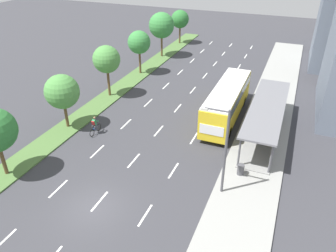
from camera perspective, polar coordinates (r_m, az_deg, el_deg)
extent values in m
plane|color=#38383D|center=(23.26, -12.80, -13.78)|extent=(140.00, 140.00, 0.00)
cube|color=#4C7038|center=(41.43, -7.25, 7.39)|extent=(2.60, 52.00, 0.12)
cube|color=gray|center=(36.81, 17.55, 3.19)|extent=(4.50, 52.00, 0.15)
cube|color=white|center=(23.03, -26.87, -17.55)|extent=(0.14, 2.09, 0.01)
cube|color=white|center=(25.44, -18.62, -10.33)|extent=(0.14, 2.09, 0.01)
cube|color=white|center=(28.58, -12.27, -4.37)|extent=(0.14, 2.09, 0.01)
cube|color=white|center=(32.25, -7.35, 0.36)|extent=(0.14, 2.09, 0.01)
cube|color=white|center=(36.27, -3.48, 4.08)|extent=(0.14, 2.09, 0.01)
cube|color=white|center=(40.55, -0.37, 7.03)|extent=(0.14, 2.09, 0.01)
cube|color=white|center=(45.01, 2.16, 9.39)|extent=(0.14, 2.09, 0.01)
cube|color=white|center=(49.60, 4.25, 11.31)|extent=(0.14, 2.09, 0.01)
cube|color=white|center=(54.29, 6.00, 12.89)|extent=(0.14, 2.09, 0.01)
cube|color=white|center=(59.06, 7.49, 14.20)|extent=(0.14, 2.09, 0.01)
cube|color=white|center=(23.66, -11.87, -12.74)|extent=(0.14, 2.09, 0.01)
cube|color=white|center=(27.01, -6.01, -6.03)|extent=(0.14, 2.09, 0.01)
cube|color=white|center=(30.86, -1.64, -0.85)|extent=(0.14, 2.09, 0.01)
cube|color=white|center=(35.04, 1.72, 3.15)|extent=(0.14, 2.09, 0.01)
cube|color=white|center=(39.45, 4.36, 6.27)|extent=(0.14, 2.09, 0.01)
cube|color=white|center=(44.02, 6.48, 8.74)|extent=(0.14, 2.09, 0.01)
cube|color=white|center=(48.71, 8.22, 10.73)|extent=(0.14, 2.09, 0.01)
cube|color=white|center=(53.48, 9.67, 12.37)|extent=(0.14, 2.09, 0.01)
cube|color=white|center=(58.31, 10.90, 13.72)|extent=(0.14, 2.09, 0.01)
cube|color=white|center=(22.28, -4.01, -15.29)|extent=(0.14, 2.09, 0.01)
cube|color=white|center=(25.81, 0.96, -7.78)|extent=(0.14, 2.09, 0.01)
cube|color=white|center=(29.82, 4.55, -2.14)|extent=(0.14, 2.09, 0.01)
cube|color=white|center=(34.13, 7.23, 2.13)|extent=(0.14, 2.09, 0.01)
cube|color=white|center=(38.64, 9.31, 5.42)|extent=(0.14, 2.09, 0.01)
cube|color=white|center=(43.30, 10.97, 8.01)|extent=(0.14, 2.09, 0.01)
cube|color=white|center=(48.06, 12.31, 10.08)|extent=(0.14, 2.09, 0.01)
cube|color=white|center=(52.89, 13.43, 11.78)|extent=(0.14, 2.09, 0.01)
cube|color=white|center=(57.77, 14.36, 13.19)|extent=(0.14, 2.09, 0.01)
cube|color=gray|center=(31.36, 16.29, -1.20)|extent=(2.60, 12.22, 0.10)
cylinder|color=#56565B|center=(25.78, 12.36, -4.40)|extent=(0.16, 0.16, 2.60)
cylinder|color=#56565B|center=(36.07, 16.01, 5.48)|extent=(0.16, 0.16, 2.60)
cylinder|color=#56565B|center=(25.64, 17.54, -5.42)|extent=(0.16, 0.16, 2.60)
cylinder|color=#56565B|center=(35.97, 19.71, 4.79)|extent=(0.16, 0.16, 2.60)
cube|color=gray|center=(30.68, 18.92, 0.52)|extent=(0.10, 11.61, 2.34)
cube|color=slate|center=(30.10, 17.02, 3.25)|extent=(2.90, 12.62, 0.16)
cube|color=yellow|center=(32.73, 10.25, 4.23)|extent=(2.50, 11.20, 2.80)
cube|color=#2D3D4C|center=(32.37, 10.39, 5.58)|extent=(2.54, 10.30, 0.90)
cube|color=silver|center=(32.13, 10.49, 6.57)|extent=(2.45, 10.98, 0.12)
cube|color=#2D3D4C|center=(37.68, 12.26, 8.11)|extent=(2.25, 0.06, 1.54)
cube|color=white|center=(27.95, 7.61, -0.75)|extent=(2.12, 0.04, 0.90)
cylinder|color=black|center=(36.58, 9.63, 4.79)|extent=(0.30, 1.00, 1.00)
cylinder|color=black|center=(36.24, 13.00, 4.18)|extent=(0.30, 1.00, 1.00)
cylinder|color=black|center=(30.56, 6.55, -0.30)|extent=(0.30, 1.00, 1.00)
cylinder|color=black|center=(30.16, 10.56, -1.09)|extent=(0.30, 1.00, 1.00)
torus|color=black|center=(31.41, -12.04, -0.21)|extent=(0.06, 0.72, 0.72)
torus|color=black|center=(30.64, -13.14, -1.17)|extent=(0.06, 0.72, 0.72)
cylinder|color=#234C99|center=(30.88, -12.64, -0.24)|extent=(0.05, 0.93, 0.05)
cylinder|color=#234C99|center=(30.90, -12.70, -0.61)|extent=(0.05, 0.57, 0.42)
cylinder|color=#234C99|center=(30.73, -12.84, -0.38)|extent=(0.04, 0.04, 0.40)
cube|color=black|center=(30.63, -12.88, -0.06)|extent=(0.12, 0.24, 0.06)
cylinder|color=black|center=(31.10, -12.19, 0.62)|extent=(0.46, 0.04, 0.04)
cube|color=#2D844C|center=(30.60, -12.77, 0.63)|extent=(0.30, 0.36, 0.59)
cube|color=#A82323|center=(30.48, -12.94, 0.53)|extent=(0.26, 0.26, 0.42)
sphere|color=#9E7051|center=(30.49, -12.73, 1.42)|extent=(0.20, 0.20, 0.20)
cylinder|color=#4C4C56|center=(30.84, -12.90, 0.00)|extent=(0.12, 0.42, 0.25)
cylinder|color=#4C4C56|center=(31.08, -12.68, -0.27)|extent=(0.10, 0.17, 0.41)
cylinder|color=#4C4C56|center=(30.71, -12.53, -0.08)|extent=(0.12, 0.42, 0.25)
cylinder|color=#4C4C56|center=(30.96, -12.31, -0.35)|extent=(0.10, 0.17, 0.41)
cylinder|color=#2D844C|center=(30.82, -12.82, 0.96)|extent=(0.09, 0.47, 0.28)
cylinder|color=#2D844C|center=(30.65, -12.29, 0.84)|extent=(0.09, 0.47, 0.28)
cylinder|color=brown|center=(27.54, -26.91, -5.19)|extent=(0.28, 0.28, 2.61)
cylinder|color=brown|center=(32.28, -17.37, 1.86)|extent=(0.28, 0.28, 2.42)
sphere|color=#4C8E42|center=(31.28, -18.03, 5.74)|extent=(3.17, 3.17, 3.17)
cylinder|color=brown|center=(37.78, -10.33, 7.52)|extent=(0.28, 0.28, 3.12)
sphere|color=#4C8E42|center=(36.86, -10.71, 11.38)|extent=(3.02, 3.02, 3.02)
cylinder|color=brown|center=(44.07, -4.92, 11.10)|extent=(0.28, 0.28, 3.02)
sphere|color=#38843D|center=(43.30, -5.08, 14.37)|extent=(2.94, 2.94, 2.94)
cylinder|color=brown|center=(50.82, -1.11, 13.88)|extent=(0.28, 0.28, 3.21)
sphere|color=#38843D|center=(50.07, -1.14, 17.19)|extent=(3.73, 3.73, 3.73)
cylinder|color=brown|center=(57.82, 2.07, 15.69)|extent=(0.28, 0.28, 2.89)
sphere|color=#2D7533|center=(57.24, 2.12, 18.17)|extent=(2.95, 2.95, 2.95)
cylinder|color=#4C4C51|center=(22.06, 9.99, -4.76)|extent=(0.18, 0.18, 6.50)
cylinder|color=#4C4C51|center=(20.62, 8.58, 2.79)|extent=(1.60, 0.12, 0.12)
cube|color=silver|center=(20.82, 6.44, 3.01)|extent=(0.44, 0.24, 0.16)
cylinder|color=#4C4C51|center=(25.59, 12.58, -7.41)|extent=(0.52, 0.52, 0.85)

